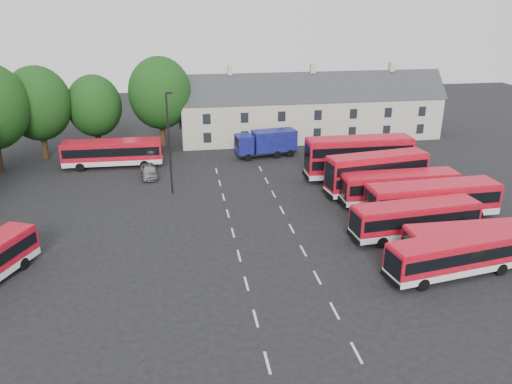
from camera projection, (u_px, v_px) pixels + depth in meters
ground at (236, 244)px, 39.59m from camera, size 140.00×140.00×0.00m
lane_markings at (263, 231)px, 41.79m from camera, size 5.15×33.80×0.01m
treeline at (15, 116)px, 51.90m from camera, size 29.92×32.59×12.01m
terrace_houses at (311, 110)px, 67.82m from camera, size 35.70×7.13×10.06m
bus_row_a at (456, 254)px, 34.51m from camera, size 10.29×3.83×2.84m
bus_row_b at (470, 240)px, 36.57m from camera, size 9.78×2.37×2.76m
bus_row_c at (415, 217)px, 40.04m from camera, size 10.63×3.28×2.96m
bus_row_d at (433, 198)px, 43.35m from camera, size 11.70×3.03×3.29m
bus_row_e at (399, 186)px, 46.50m from camera, size 10.98×2.58×3.10m
bus_dd_south at (377, 172)px, 48.67m from camera, size 10.33×3.69×4.14m
bus_dd_north at (359, 156)px, 52.70m from camera, size 11.22×2.71×4.59m
bus_north at (113, 151)px, 56.75m from camera, size 11.09×2.76×3.12m
box_truck at (267, 142)px, 60.50m from camera, size 7.63×3.40×3.22m
silver_car at (149, 171)px, 53.95m from camera, size 2.08×4.23×1.39m
lamppost at (169, 141)px, 47.79m from camera, size 0.70×0.41×10.06m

